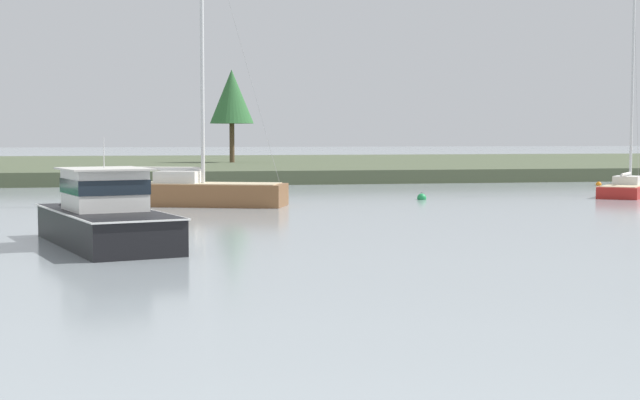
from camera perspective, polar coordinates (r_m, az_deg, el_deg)
The scene contains 8 objects.
far_shore_bank at distance 92.99m, azimuth -9.16°, elevation 2.02°, with size 246.93×52.72×1.02m, color #4C563D.
cruiser_black at distance 32.18m, azimuth -13.23°, elevation -1.58°, with size 5.18×9.60×4.53m.
sailboat_wood at distance 48.33m, azimuth -8.00°, elevation 0.05°, with size 10.23×5.87×16.02m.
sailboat_red at distance 58.69m, azimuth 18.16°, elevation 0.50°, with size 6.70×7.62×12.33m.
mooring_buoy_orange at distance 69.83m, azimuth 16.52°, elevation 0.91°, with size 0.40×0.40×0.46m.
mooring_buoy_green at distance 52.49m, azimuth 6.18°, elevation 0.12°, with size 0.51×0.51×0.56m.
mooring_buoy_white at distance 60.11m, azimuth -5.62°, elevation 0.60°, with size 0.43×0.43×0.48m.
shore_tree_center at distance 88.66m, azimuth -5.37°, elevation 6.23°, with size 4.11×4.11×8.66m.
Camera 1 is at (-3.34, -6.31, 3.59)m, focal length 52.83 mm.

